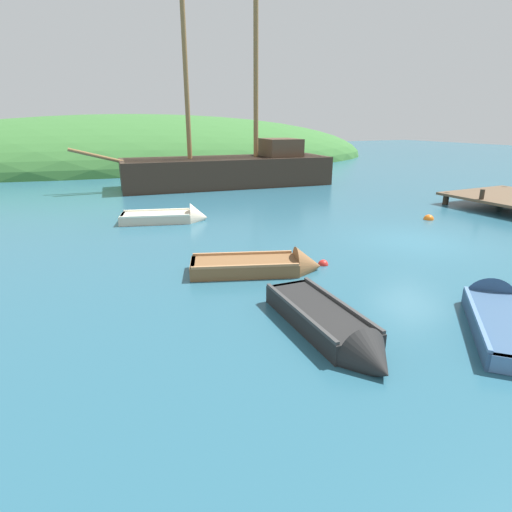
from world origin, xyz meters
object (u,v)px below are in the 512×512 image
at_px(rowboat_portside, 172,218).
at_px(buoy_red, 323,265).
at_px(sailing_ship, 230,175).
at_px(rowboat_near_dock, 266,268).
at_px(buoy_orange, 428,219).
at_px(rowboat_far, 332,330).
at_px(rowboat_center, 498,317).

bearing_deg(rowboat_portside, buoy_red, -53.66).
relative_size(sailing_ship, rowboat_near_dock, 4.20).
bearing_deg(buoy_orange, sailing_ship, 107.14).
bearing_deg(sailing_ship, buoy_red, 84.13).
relative_size(rowboat_far, buoy_orange, 8.56).
distance_m(sailing_ship, buoy_red, 15.75).
distance_m(rowboat_near_dock, buoy_red, 1.77).
relative_size(rowboat_near_dock, rowboat_center, 1.12).
bearing_deg(rowboat_near_dock, rowboat_portside, 116.65).
relative_size(buoy_orange, buoy_red, 1.41).
relative_size(sailing_ship, buoy_red, 52.94).
xyz_separation_m(rowboat_far, rowboat_portside, (-0.28, 10.74, -0.03)).
relative_size(rowboat_near_dock, rowboat_portside, 1.01).
bearing_deg(rowboat_far, rowboat_near_dock, 175.72).
distance_m(buoy_orange, buoy_red, 7.83).
relative_size(sailing_ship, rowboat_center, 4.69).
relative_size(rowboat_center, rowboat_portside, 0.91).
xyz_separation_m(buoy_orange, buoy_red, (-7.32, -2.77, 0.00)).
xyz_separation_m(sailing_ship, buoy_red, (-3.44, -15.35, -0.68)).
bearing_deg(rowboat_portside, rowboat_center, -55.29).
xyz_separation_m(rowboat_center, rowboat_portside, (-3.73, 11.75, 0.00)).
height_order(sailing_ship, rowboat_center, sailing_ship).
distance_m(rowboat_center, buoy_orange, 9.51).
height_order(rowboat_near_dock, rowboat_portside, rowboat_portside).
height_order(rowboat_far, buoy_orange, rowboat_far).
xyz_separation_m(rowboat_near_dock, buoy_orange, (9.08, 2.54, -0.12)).
height_order(sailing_ship, rowboat_portside, sailing_ship).
xyz_separation_m(rowboat_far, buoy_red, (2.25, 3.50, -0.14)).
bearing_deg(rowboat_portside, buoy_orange, -7.31).
xyz_separation_m(rowboat_center, buoy_orange, (6.12, 7.28, -0.11)).
bearing_deg(buoy_red, rowboat_portside, 109.23).
height_order(rowboat_center, rowboat_portside, rowboat_portside).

